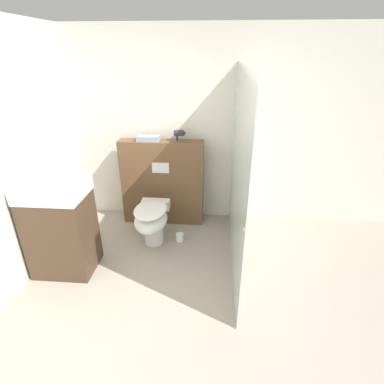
{
  "coord_description": "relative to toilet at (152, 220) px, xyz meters",
  "views": [
    {
      "loc": [
        0.36,
        -1.78,
        2.18
      ],
      "look_at": [
        0.12,
        1.25,
        0.75
      ],
      "focal_mm": 28.0,
      "sensor_mm": 36.0,
      "label": 1
    }
  ],
  "objects": [
    {
      "name": "sink_vanity",
      "position": [
        -0.85,
        -0.51,
        0.17
      ],
      "size": [
        0.62,
        0.49,
        1.17
      ],
      "color": "#473323",
      "rests_on": "ground_plane"
    },
    {
      "name": "folded_towel",
      "position": [
        -0.12,
        0.59,
        0.84
      ],
      "size": [
        0.29,
        0.14,
        0.07
      ],
      "color": "#8C9EAD",
      "rests_on": "partition_panel"
    },
    {
      "name": "hair_drier",
      "position": [
        0.28,
        0.63,
        0.91
      ],
      "size": [
        0.15,
        0.08,
        0.14
      ],
      "color": "#2D2D33",
      "rests_on": "partition_panel"
    },
    {
      "name": "wall_back",
      "position": [
        0.36,
        0.84,
        0.9
      ],
      "size": [
        8.0,
        0.06,
        2.5
      ],
      "color": "silver",
      "rests_on": "ground_plane"
    },
    {
      "name": "spare_toilet_roll",
      "position": [
        0.32,
        0.11,
        -0.3
      ],
      "size": [
        0.1,
        0.1,
        0.1
      ],
      "color": "white",
      "rests_on": "ground_plane"
    },
    {
      "name": "ground_plane",
      "position": [
        0.36,
        -1.28,
        -0.35
      ],
      "size": [
        12.0,
        12.0,
        0.0
      ],
      "primitive_type": "plane",
      "color": "#9E9384"
    },
    {
      "name": "shower_glass",
      "position": [
        0.97,
        -0.19,
        0.7
      ],
      "size": [
        0.04,
        2.0,
        2.08
      ],
      "color": "silver",
      "rests_on": "ground_plane"
    },
    {
      "name": "partition_panel",
      "position": [
        0.04,
        0.61,
        0.23
      ],
      "size": [
        1.09,
        0.22,
        1.16
      ],
      "color": "brown",
      "rests_on": "ground_plane"
    },
    {
      "name": "toilet",
      "position": [
        0.0,
        0.0,
        0.0
      ],
      "size": [
        0.38,
        0.65,
        0.53
      ],
      "color": "white",
      "rests_on": "ground_plane"
    }
  ]
}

